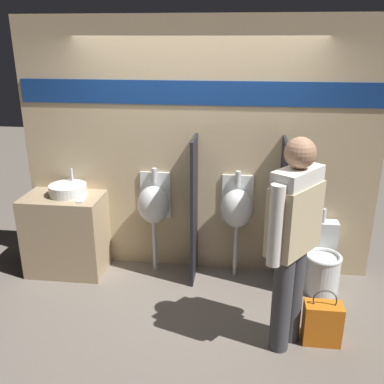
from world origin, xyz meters
TOP-DOWN VIEW (x-y plane):
  - ground_plane at (0.00, 0.00)m, footprint 16.00×16.00m
  - display_wall at (0.00, 0.60)m, footprint 3.76×0.07m
  - sink_counter at (-1.41, 0.31)m, footprint 0.84×0.52m
  - sink_basin at (-1.36, 0.36)m, footprint 0.40×0.40m
  - cell_phone at (-1.16, 0.21)m, footprint 0.07×0.14m
  - divider_near_counter at (-0.00, 0.35)m, footprint 0.03×0.45m
  - divider_mid at (0.89, 0.35)m, footprint 0.03×0.45m
  - urinal_near_counter at (-0.45, 0.43)m, footprint 0.35×0.29m
  - urinal_far at (0.44, 0.43)m, footprint 0.35×0.29m
  - toilet at (1.34, 0.27)m, footprint 0.37×0.53m
  - person_in_vest at (0.90, -0.65)m, footprint 0.47×0.53m
  - shopping_bag at (1.21, -0.60)m, footprint 0.32×0.17m

SIDE VIEW (x-z plane):
  - ground_plane at x=0.00m, z-range 0.00..0.00m
  - shopping_bag at x=1.21m, z-range -0.07..0.45m
  - toilet at x=1.34m, z-range -0.12..0.70m
  - sink_counter at x=-1.41m, z-range 0.00..0.89m
  - divider_near_counter at x=0.00m, z-range 0.00..1.56m
  - divider_mid at x=0.89m, z-range 0.00..1.56m
  - urinal_near_counter at x=-0.45m, z-range 0.20..1.38m
  - urinal_far at x=0.44m, z-range 0.20..1.38m
  - cell_phone at x=-1.16m, z-range 0.89..0.90m
  - sink_basin at x=-1.36m, z-range 0.82..1.08m
  - person_in_vest at x=0.90m, z-range 0.15..1.95m
  - display_wall at x=0.00m, z-range 0.01..2.71m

